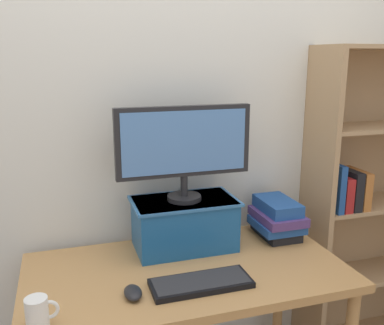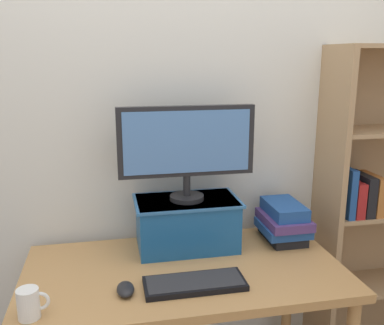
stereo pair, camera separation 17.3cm
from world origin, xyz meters
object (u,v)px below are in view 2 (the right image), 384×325
Objects in this scene: computer_monitor at (187,145)px; coffee_mug at (29,303)px; computer_mouse at (125,289)px; book_stack at (283,222)px; desk at (185,287)px; riser_box at (187,222)px; keyboard at (195,283)px.

computer_monitor reaches higher than coffee_mug.
book_stack is at bearing 23.89° from computer_mouse.
book_stack reaches higher than coffee_mug.
desk is 0.29m from riser_box.
coffee_mug is (-0.32, -0.09, 0.03)m from computer_mouse.
desk is 12.30× the size of coffee_mug.
riser_box is 1.21× the size of keyboard.
book_stack is (0.51, 0.18, 0.18)m from desk.
coffee_mug is at bearing -144.86° from computer_monitor.
book_stack is (0.75, 0.33, 0.07)m from computer_mouse.
computer_monitor reaches higher than keyboard.
computer_mouse is (-0.29, -0.35, -0.10)m from riser_box.
desk is 3.40× the size of keyboard.
riser_box is 4.46× the size of computer_mouse.
book_stack is at bearing 19.84° from desk.
keyboard is (-0.04, -0.34, -0.46)m from computer_monitor.
desk is 0.57m from book_stack.
computer_mouse is 0.33m from coffee_mug.
desk is 2.20× the size of computer_monitor.
computer_mouse is at bearing -156.11° from book_stack.
computer_monitor is at bearing 35.14° from coffee_mug.
keyboard is at bearing -146.01° from book_stack.
book_stack reaches higher than computer_mouse.
computer_monitor is 1.55× the size of keyboard.
coffee_mug is at bearing -157.15° from desk.
keyboard is at bearing -95.99° from computer_monitor.
riser_box is 0.35m from computer_monitor.
riser_box is 1.74× the size of book_stack.
computer_monitor is 5.60× the size of coffee_mug.
desk is at bearing -103.65° from riser_box.
book_stack is (0.46, -0.01, -0.03)m from riser_box.
keyboard is 0.26m from computer_mouse.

